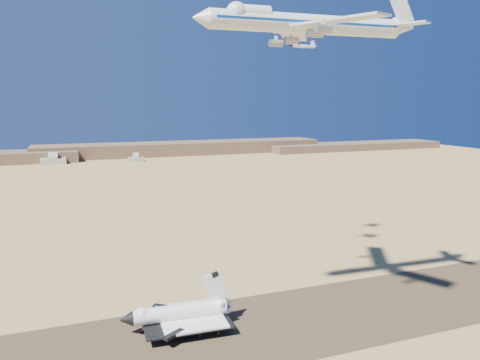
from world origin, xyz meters
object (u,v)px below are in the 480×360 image
object	(u,v)px
crew_a	(204,332)
crew_b	(200,335)
crew_c	(218,333)
shuttle	(179,314)
chase_jet_e	(303,46)
carrier_747	(302,24)
chase_jet_d	(287,32)

from	to	relation	value
crew_a	crew_b	bearing A→B (deg)	113.38
crew_a	crew_c	xyz separation A→B (m)	(4.24, -2.67, -0.00)
shuttle	crew_b	distance (m)	10.87
crew_b	chase_jet_e	bearing A→B (deg)	-84.55
carrier_747	shuttle	bearing A→B (deg)	169.96
crew_b	chase_jet_d	xyz separation A→B (m)	(52.17, 45.00, 103.94)
crew_a	crew_b	world-z (taller)	crew_a
crew_c	chase_jet_d	xyz separation A→B (m)	(46.16, 45.96, 103.94)
shuttle	crew_c	distance (m)	15.07
shuttle	chase_jet_e	xyz separation A→B (m)	(75.11, 55.91, 96.90)
chase_jet_e	shuttle	bearing A→B (deg)	-147.52
shuttle	chase_jet_e	distance (m)	134.75
chase_jet_d	shuttle	bearing A→B (deg)	-137.04
shuttle	crew_c	size ratio (longest dim) A/B	23.52
crew_c	chase_jet_e	size ratio (longest dim) A/B	0.11
crew_a	chase_jet_d	size ratio (longest dim) A/B	0.10
shuttle	crew_b	xyz separation A→B (m)	(4.57, -8.93, -4.19)
shuttle	crew_a	world-z (taller)	shuttle
shuttle	crew_c	xyz separation A→B (m)	(10.58, -9.88, -4.19)
shuttle	carrier_747	distance (m)	103.55
shuttle	crew_c	world-z (taller)	shuttle
crew_c	chase_jet_d	size ratio (longest dim) A/B	0.10
chase_jet_d	chase_jet_e	xyz separation A→B (m)	(18.38, 19.83, -2.85)
crew_b	crew_c	xyz separation A→B (m)	(6.01, -0.96, 0.00)
crew_a	crew_b	size ratio (longest dim) A/B	1.00
crew_c	chase_jet_e	world-z (taller)	chase_jet_e
carrier_747	crew_c	distance (m)	103.61
carrier_747	chase_jet_d	bearing A→B (deg)	71.71
crew_b	crew_c	bearing A→B (deg)	-136.20
crew_a	shuttle	bearing A→B (deg)	20.59
crew_a	chase_jet_e	world-z (taller)	chase_jet_e
chase_jet_d	crew_b	bearing A→B (deg)	-128.71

